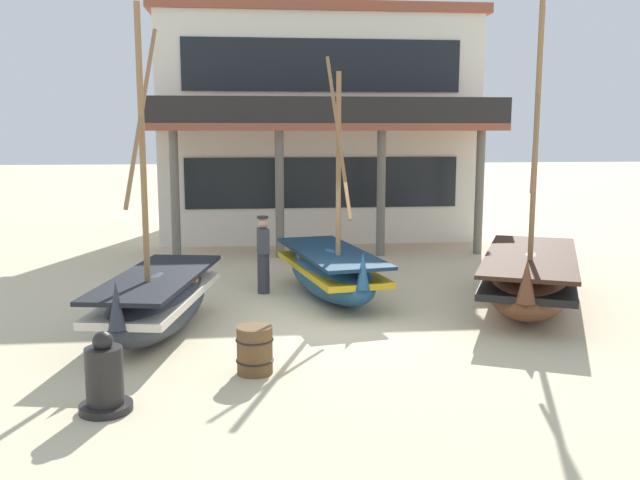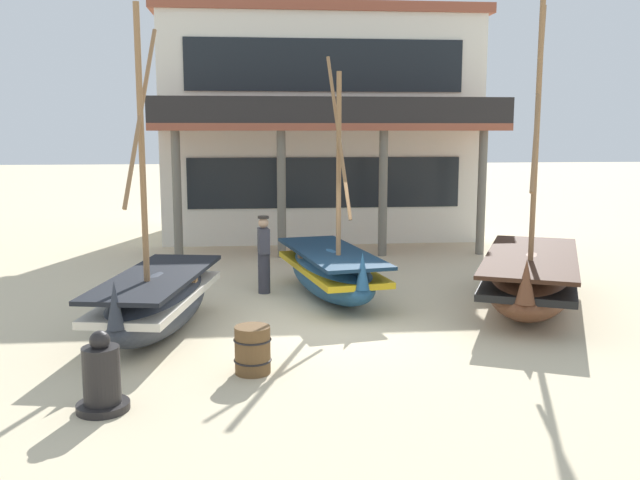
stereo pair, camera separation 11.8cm
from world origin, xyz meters
TOP-DOWN VIEW (x-y plane):
  - ground_plane at (0.00, 0.00)m, footprint 120.00×120.00m
  - fishing_boat_near_left at (-2.96, -0.23)m, footprint 2.05×4.16m
  - fishing_boat_centre_large at (4.17, 0.78)m, footprint 3.53×5.12m
  - fishing_boat_far_right at (0.34, 2.07)m, footprint 2.08×4.27m
  - fisherman_by_hull at (-1.06, 2.56)m, footprint 0.27×0.39m
  - capstan_winch at (-3.21, -3.61)m, footprint 0.67×0.67m
  - wooden_barrel at (-1.32, -2.43)m, footprint 0.56×0.56m
  - harbor_building_main at (0.91, 11.24)m, footprint 10.27×7.49m

SIDE VIEW (x-z plane):
  - ground_plane at x=0.00m, z-range 0.00..0.00m
  - wooden_barrel at x=-1.32m, z-range 0.00..0.70m
  - capstan_winch at x=-3.21m, z-range -0.10..0.94m
  - fishing_boat_far_right at x=0.34m, z-range -1.93..3.06m
  - fishing_boat_near_left at x=-2.96m, z-range -2.15..3.33m
  - fishing_boat_centre_large at x=4.17m, z-range -2.37..3.58m
  - fisherman_by_hull at x=-1.06m, z-range -0.01..1.68m
  - harbor_building_main at x=0.91m, z-range 0.01..7.27m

